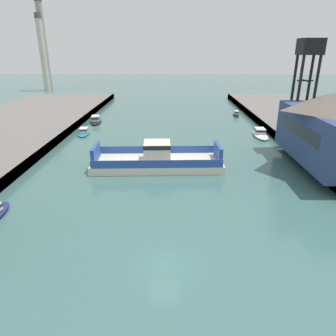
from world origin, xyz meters
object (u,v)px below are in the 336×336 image
(moored_boat_mid_left, at_px, (84,132))
(smokestack_distant_a, at_px, (42,51))
(moored_boat_mid_right, at_px, (236,114))
(moored_boat_near_left, at_px, (260,133))
(smokestack_distant_b, at_px, (44,42))
(moored_boat_far_left, at_px, (96,120))
(crane_tower, at_px, (308,63))
(chain_ferry, at_px, (157,160))

(moored_boat_mid_left, xyz_separation_m, smokestack_distant_a, (-33.22, 68.30, 15.05))
(moored_boat_mid_left, bearing_deg, moored_boat_mid_right, 28.11)
(moored_boat_near_left, distance_m, smokestack_distant_b, 101.62)
(moored_boat_near_left, xyz_separation_m, moored_boat_mid_left, (-35.19, 1.35, -0.13))
(moored_boat_far_left, bearing_deg, smokestack_distant_b, 118.75)
(moored_boat_far_left, relative_size, smokestack_distant_a, 0.27)
(crane_tower, bearing_deg, chain_ferry, -158.20)
(moored_boat_mid_left, xyz_separation_m, moored_boat_far_left, (0.15, 9.98, 0.22))
(moored_boat_mid_right, relative_size, smokestack_distant_b, 0.14)
(moored_boat_far_left, bearing_deg, moored_boat_near_left, -17.92)
(moored_boat_mid_left, relative_size, moored_boat_far_left, 0.86)
(crane_tower, relative_size, smokestack_distant_a, 0.56)
(smokestack_distant_b, bearing_deg, chain_ferry, -61.35)
(moored_boat_near_left, xyz_separation_m, moored_boat_mid_right, (-0.87, 19.69, -0.05))
(moored_boat_mid_left, relative_size, smokestack_distant_b, 0.19)
(moored_boat_mid_right, bearing_deg, moored_boat_near_left, -87.46)
(smokestack_distant_a, bearing_deg, moored_boat_mid_right, -36.50)
(moored_boat_far_left, relative_size, crane_tower, 0.48)
(moored_boat_near_left, bearing_deg, chain_ferry, -138.06)
(moored_boat_mid_right, distance_m, smokestack_distant_b, 87.94)
(moored_boat_far_left, distance_m, crane_tower, 45.50)
(moored_boat_mid_left, distance_m, crane_tower, 42.41)
(moored_boat_mid_right, xyz_separation_m, smokestack_distant_b, (-67.83, 52.99, 18.02))
(moored_boat_mid_right, relative_size, smokestack_distant_a, 0.17)
(chain_ferry, distance_m, crane_tower, 28.18)
(smokestack_distant_b, bearing_deg, moored_boat_far_left, -61.25)
(smokestack_distant_a, bearing_deg, smokestack_distant_b, 95.44)
(moored_boat_mid_right, relative_size, moored_boat_far_left, 0.63)
(moored_boat_far_left, height_order, smokestack_distant_b, smokestack_distant_b)
(chain_ferry, xyz_separation_m, moored_boat_mid_left, (-15.75, 18.82, -0.72))
(crane_tower, distance_m, smokestack_distant_b, 108.71)
(smokestack_distant_a, relative_size, smokestack_distant_b, 0.83)
(moored_boat_mid_left, relative_size, crane_tower, 0.41)
(chain_ferry, bearing_deg, moored_boat_mid_right, 63.45)
(moored_boat_near_left, relative_size, crane_tower, 0.47)
(chain_ferry, relative_size, moored_boat_near_left, 2.47)
(moored_boat_mid_left, distance_m, smokestack_distant_a, 77.43)
(chain_ferry, xyz_separation_m, smokestack_distant_b, (-49.26, 90.15, 17.38))
(moored_boat_near_left, height_order, smokestack_distant_b, smokestack_distant_b)
(moored_boat_far_left, bearing_deg, smokestack_distant_a, 119.78)
(moored_boat_mid_right, height_order, moored_boat_far_left, moored_boat_far_left)
(moored_boat_near_left, bearing_deg, moored_boat_mid_left, 177.80)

